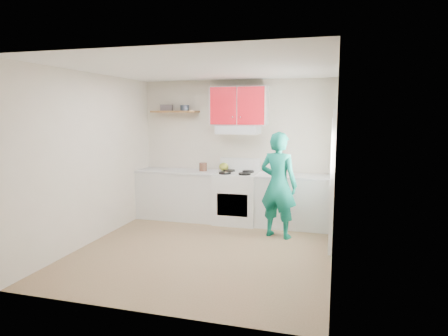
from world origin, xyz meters
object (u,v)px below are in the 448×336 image
(stove, at_px, (237,198))
(crock, at_px, (203,167))
(kettle, at_px, (224,167))
(tin, at_px, (185,108))
(person, at_px, (278,185))

(stove, xyz_separation_m, crock, (-0.66, 0.07, 0.53))
(stove, relative_size, kettle, 5.18)
(tin, distance_m, kettle, 1.32)
(kettle, height_order, crock, crock)
(tin, height_order, kettle, tin)
(stove, bearing_deg, crock, 174.04)
(person, bearing_deg, tin, -5.68)
(stove, distance_m, kettle, 0.65)
(kettle, bearing_deg, person, -17.56)
(stove, height_order, crock, crock)
(crock, bearing_deg, stove, -5.96)
(stove, xyz_separation_m, tin, (-1.04, 0.14, 1.63))
(stove, bearing_deg, kettle, 145.01)
(crock, bearing_deg, person, -24.91)
(stove, bearing_deg, tin, 172.52)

